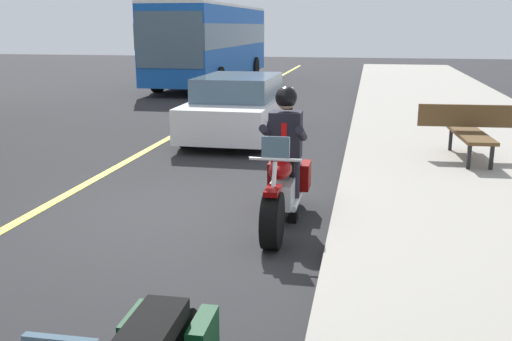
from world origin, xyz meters
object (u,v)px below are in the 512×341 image
bus_near (212,40)px  bench_sidewalk (470,127)px  motorcycle_main (283,190)px  rider_main (285,142)px  car_silver (240,107)px

bus_near → bench_sidewalk: bearing=31.8°
motorcycle_main → bench_sidewalk: bearing=142.9°
rider_main → motorcycle_main: bearing=1.3°
rider_main → car_silver: bearing=-161.7°
motorcycle_main → rider_main: (-0.19, -0.00, 0.58)m
bus_near → motorcycle_main: bearing=18.1°
motorcycle_main → bus_near: size_ratio=0.20×
car_silver → motorcycle_main: bearing=17.8°
rider_main → bench_sidewalk: bearing=141.4°
bus_near → rider_main: bearing=18.3°
rider_main → bench_sidewalk: rider_main is taller
motorcycle_main → bus_near: 18.40m
motorcycle_main → bench_sidewalk: motorcycle_main is taller
motorcycle_main → bench_sidewalk: 4.67m
bench_sidewalk → car_silver: bearing=-113.3°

